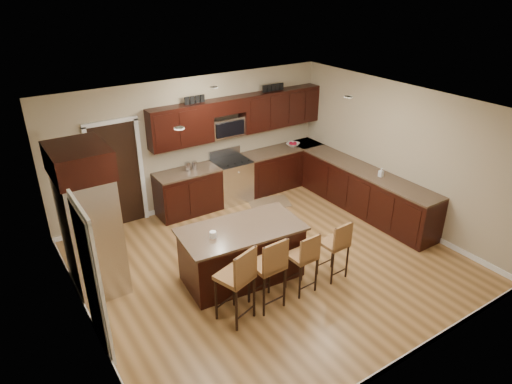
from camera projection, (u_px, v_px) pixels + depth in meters
floor at (271, 263)px, 7.85m from camera, size 6.00×6.00×0.00m
ceiling at (273, 109)px, 6.67m from camera, size 6.00×6.00×0.00m
wall_back at (194, 143)px, 9.33m from camera, size 6.00×0.00×6.00m
wall_left at (78, 249)px, 5.77m from camera, size 0.00×5.50×5.50m
wall_right at (399, 155)px, 8.74m from camera, size 0.00×5.50×5.50m
base_cabinets at (305, 184)px, 9.67m from camera, size 4.02×3.96×0.92m
upper_cabinets at (242, 114)px, 9.50m from camera, size 4.00×0.33×0.80m
range at (231, 180)px, 9.82m from camera, size 0.76×0.64×1.11m
microwave at (226, 127)px, 9.44m from camera, size 0.76×0.31×0.40m
doorway at (117, 176)px, 8.64m from camera, size 0.85×0.03×2.06m
pantry_door at (91, 282)px, 5.70m from camera, size 0.03×0.80×2.04m
letter_decor at (235, 93)px, 9.24m from camera, size 2.20×0.03×0.15m
island at (242, 255)px, 7.31m from camera, size 2.01×1.18×0.92m
stool_left at (238, 277)px, 6.25m from camera, size 0.56×0.56×1.19m
stool_mid at (270, 266)px, 6.51m from camera, size 0.46×0.46×1.17m
stool_right at (305, 257)px, 6.88m from camera, size 0.40×0.40×1.03m
refrigerator at (89, 219)px, 6.78m from camera, size 0.79×1.02×2.35m
floor_mat at (269, 203)px, 9.87m from camera, size 1.01×0.83×0.01m
fruit_bowl at (293, 144)px, 10.42m from camera, size 0.39×0.39×0.07m
soap_bottle at (381, 172)px, 8.85m from camera, size 0.08×0.09×0.18m
canister_tall at (188, 167)px, 9.09m from camera, size 0.12×0.12×0.18m
canister_short at (194, 165)px, 9.17m from camera, size 0.11×0.11×0.17m
island_jar at (213, 235)px, 6.82m from camera, size 0.10×0.10×0.10m
stool_extra at (337, 244)px, 7.20m from camera, size 0.40×0.40×1.03m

